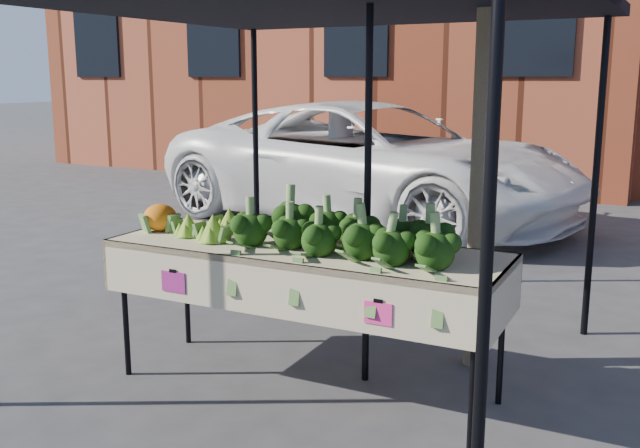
{
  "coord_description": "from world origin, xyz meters",
  "views": [
    {
      "loc": [
        1.93,
        -3.49,
        1.88
      ],
      "look_at": [
        -0.11,
        0.33,
        1.0
      ],
      "focal_mm": 40.35,
      "sensor_mm": 36.0,
      "label": 1
    }
  ],
  "objects_px": {
    "canopy": "(322,161)",
    "vehicle": "(373,0)",
    "table": "(304,319)",
    "street_tree": "(489,29)"
  },
  "relations": [
    {
      "from": "canopy",
      "to": "vehicle",
      "type": "distance_m",
      "value": 5.15
    },
    {
      "from": "canopy",
      "to": "street_tree",
      "type": "distance_m",
      "value": 1.3
    },
    {
      "from": "table",
      "to": "canopy",
      "type": "height_order",
      "value": "canopy"
    },
    {
      "from": "vehicle",
      "to": "street_tree",
      "type": "distance_m",
      "value": 4.92
    },
    {
      "from": "canopy",
      "to": "street_tree",
      "type": "relative_size",
      "value": 0.73
    },
    {
      "from": "table",
      "to": "street_tree",
      "type": "distance_m",
      "value": 2.1
    },
    {
      "from": "canopy",
      "to": "vehicle",
      "type": "bearing_deg",
      "value": 110.51
    },
    {
      "from": "table",
      "to": "canopy",
      "type": "xyz_separation_m",
      "value": [
        -0.07,
        0.37,
        0.92
      ]
    },
    {
      "from": "table",
      "to": "street_tree",
      "type": "relative_size",
      "value": 0.56
    },
    {
      "from": "table",
      "to": "vehicle",
      "type": "distance_m",
      "value": 5.83
    }
  ]
}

